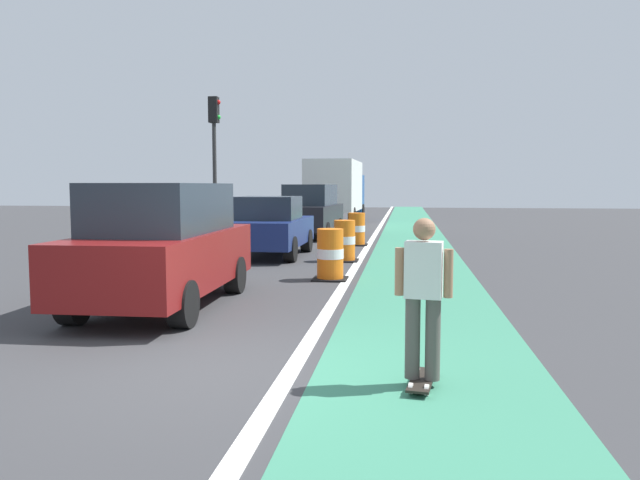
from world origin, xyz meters
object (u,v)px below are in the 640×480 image
Objects in this scene: parked_suv_nearest at (163,245)px; traffic_barrel_mid at (345,241)px; parked_suv_third at (311,210)px; traffic_barrel_front at (330,255)px; traffic_barrel_back at (357,230)px; parked_sedan_second at (270,227)px; delivery_truck_down_block at (337,188)px; skateboarder_on_lane at (423,296)px; traffic_light_corner at (214,143)px.

parked_suv_nearest is 6.96m from traffic_barrel_mid.
traffic_barrel_mid is (2.35, 6.53, -0.50)m from parked_suv_nearest.
parked_suv_third is at bearing 88.74° from parked_suv_nearest.
traffic_barrel_back is (-0.04, 7.62, 0.00)m from traffic_barrel_front.
parked_sedan_second is 0.54× the size of delivery_truck_down_block.
skateboarder_on_lane is 0.22× the size of delivery_truck_down_block.
delivery_truck_down_block is at bearing 99.71° from traffic_barrel_back.
skateboarder_on_lane is 25.90m from delivery_truck_down_block.
delivery_truck_down_block reaches higher than parked_sedan_second.
skateboarder_on_lane is at bearing -69.96° from parked_sedan_second.
parked_suv_third reaches higher than skateboarder_on_lane.
parked_suv_third is 0.92× the size of traffic_light_corner.
parked_sedan_second is at bearing -121.42° from traffic_barrel_back.
parked_suv_third reaches higher than traffic_barrel_front.
delivery_truck_down_block reaches higher than skateboarder_on_lane.
traffic_barrel_front is at bearing 54.12° from parked_suv_nearest.
parked_suv_nearest reaches higher than traffic_barrel_mid.
traffic_barrel_back is at bearing 77.94° from parked_suv_nearest.
parked_sedan_second reaches higher than skateboarder_on_lane.
parked_suv_nearest reaches higher than traffic_barrel_back.
traffic_light_corner is (-5.09, 0.68, 2.97)m from traffic_barrel_back.
parked_sedan_second is (0.16, 7.34, -0.20)m from parked_suv_nearest.
delivery_truck_down_block is (-3.71, 25.61, 0.94)m from skateboarder_on_lane.
skateboarder_on_lane is 0.36× the size of parked_suv_third.
traffic_barrel_mid is (-0.02, 3.26, 0.00)m from traffic_barrel_front.
traffic_barrel_mid is 4.37m from traffic_barrel_back.
parked_suv_nearest is at bearing 139.53° from skateboarder_on_lane.
delivery_truck_down_block is (0.25, 14.75, 1.01)m from parked_sedan_second.
parked_suv_third is at bearing 123.46° from traffic_barrel_back.
parked_suv_third is at bearing 100.91° from traffic_barrel_front.
traffic_barrel_back is at bearing -7.57° from traffic_light_corner.
delivery_truck_down_block is (-1.92, 11.21, 1.31)m from traffic_barrel_back.
traffic_barrel_mid is (-1.77, 10.04, -0.38)m from skateboarder_on_lane.
parked_sedan_second is at bearing -90.98° from delivery_truck_down_block.
traffic_barrel_front is (2.21, -4.07, -0.30)m from parked_sedan_second.
traffic_barrel_mid is 15.75m from delivery_truck_down_block.
traffic_barrel_back is (-0.02, 4.37, 0.00)m from traffic_barrel_mid.
parked_suv_nearest reaches higher than parked_sedan_second.
traffic_barrel_front is at bearing -84.07° from delivery_truck_down_block.
delivery_truck_down_block is (0.41, 22.10, 0.81)m from parked_suv_nearest.
parked_suv_third is 10.89m from traffic_barrel_front.
traffic_barrel_mid is 0.21× the size of traffic_light_corner.
delivery_truck_down_block is 11.12m from traffic_light_corner.
delivery_truck_down_block is at bearing 89.28° from parked_suv_third.
parked_suv_third is at bearing 105.40° from traffic_barrel_mid.
delivery_truck_down_block is (-1.96, 18.83, 1.31)m from traffic_barrel_front.
skateboarder_on_lane is at bearing -80.01° from traffic_barrel_mid.
delivery_truck_down_block is at bearing 88.94° from parked_suv_nearest.
traffic_light_corner reaches higher than delivery_truck_down_block.
traffic_barrel_front is 1.00× the size of traffic_barrel_mid.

